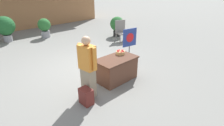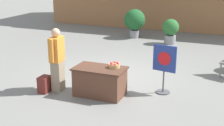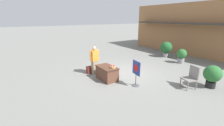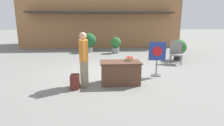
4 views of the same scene
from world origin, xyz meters
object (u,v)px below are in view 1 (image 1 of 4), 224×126
patio_chair (121,30)px  potted_plant_far_right (44,27)px  person_visitor (88,67)px  potted_plant_near_right (5,27)px  apple_basket (120,52)px  poster_board (129,43)px  display_table (116,69)px  potted_plant_near_left (117,25)px  backpack (86,96)px

patio_chair → potted_plant_far_right: bearing=-123.5°
person_visitor → potted_plant_near_right: (-0.15, 6.80, -0.06)m
apple_basket → person_visitor: size_ratio=0.17×
person_visitor → patio_chair: 5.07m
poster_board → patio_chair: 2.56m
person_visitor → poster_board: size_ratio=1.31×
display_table → poster_board: (1.44, 0.74, 0.33)m
poster_board → potted_plant_near_left: bearing=153.1°
person_visitor → patio_chair: person_visitor is taller
display_table → apple_basket: bearing=24.5°
display_table → potted_plant_near_right: size_ratio=0.98×
poster_board → potted_plant_far_right: (-0.96, 5.36, -0.09)m
potted_plant_near_right → potted_plant_near_left: bearing=-32.6°
apple_basket → backpack: (-1.73, -0.51, -0.57)m
backpack → potted_plant_near_right: (0.11, 7.04, 0.57)m
display_table → potted_plant_far_right: bearing=85.5°
patio_chair → potted_plant_near_left: (0.53, 0.84, 0.07)m
person_visitor → potted_plant_near_left: size_ratio=1.51×
potted_plant_near_left → person_visitor: bearing=-142.1°
apple_basket → poster_board: bearing=28.0°
display_table → apple_basket: (0.33, 0.15, 0.42)m
person_visitor → potted_plant_near_right: size_ratio=1.27×
apple_basket → potted_plant_far_right: potted_plant_far_right is taller
apple_basket → potted_plant_near_right: potted_plant_near_right is taller
patio_chair → potted_plant_near_right: potted_plant_near_right is taller
person_visitor → poster_board: (2.58, 0.86, -0.15)m
potted_plant_far_right → person_visitor: bearing=-104.5°
apple_basket → poster_board: (1.11, 0.59, -0.09)m
apple_basket → person_visitor: bearing=-169.5°
display_table → apple_basket: apple_basket is taller
potted_plant_near_left → apple_basket: bearing=-133.8°
poster_board → apple_basket: bearing=-51.5°
person_visitor → backpack: 0.72m
backpack → potted_plant_far_right: (1.88, 6.46, 0.39)m
potted_plant_near_right → potted_plant_near_left: potted_plant_near_right is taller
potted_plant_near_left → potted_plant_near_right: bearing=147.4°
display_table → potted_plant_far_right: 6.13m
display_table → potted_plant_near_left: 5.06m
backpack → potted_plant_far_right: bearing=73.8°
poster_board → potted_plant_near_right: size_ratio=0.97×
person_visitor → patio_chair: (4.20, 2.84, -0.26)m
display_table → apple_basket: 0.55m
potted_plant_far_right → potted_plant_near_right: bearing=161.8°
person_visitor → potted_plant_far_right: (1.61, 6.22, -0.24)m
display_table → potted_plant_near_right: bearing=100.9°
backpack → potted_plant_near_left: bearing=38.1°
display_table → backpack: display_table is taller
display_table → backpack: size_ratio=3.04×
potted_plant_far_right → poster_board: bearing=-79.8°
poster_board → potted_plant_far_right: bearing=-159.4°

